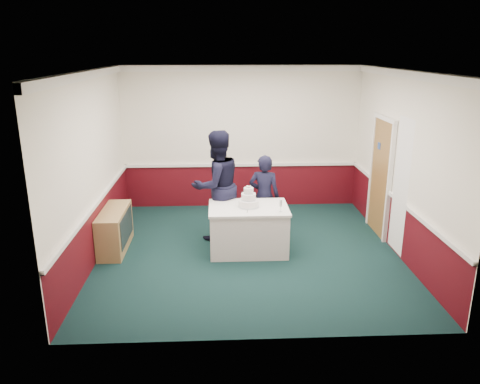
{
  "coord_description": "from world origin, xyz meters",
  "views": [
    {
      "loc": [
        -0.49,
        -7.29,
        3.31
      ],
      "look_at": [
        -0.15,
        -0.1,
        1.1
      ],
      "focal_mm": 35.0,
      "sensor_mm": 36.0,
      "label": 1
    }
  ],
  "objects_px": {
    "sideboard": "(115,230)",
    "champagne_flute": "(281,204)",
    "cake_table": "(248,228)",
    "person_woman": "(264,196)",
    "cake_knife": "(247,211)",
    "wedding_cake": "(249,200)",
    "person_man": "(217,186)"
  },
  "relations": [
    {
      "from": "sideboard",
      "to": "champagne_flute",
      "type": "height_order",
      "value": "champagne_flute"
    },
    {
      "from": "wedding_cake",
      "to": "person_man",
      "type": "height_order",
      "value": "person_man"
    },
    {
      "from": "sideboard",
      "to": "wedding_cake",
      "type": "relative_size",
      "value": 3.3
    },
    {
      "from": "cake_table",
      "to": "cake_knife",
      "type": "bearing_deg",
      "value": -98.53
    },
    {
      "from": "cake_knife",
      "to": "champagne_flute",
      "type": "xyz_separation_m",
      "value": [
        0.53,
        -0.08,
        0.14
      ]
    },
    {
      "from": "sideboard",
      "to": "wedding_cake",
      "type": "distance_m",
      "value": 2.35
    },
    {
      "from": "sideboard",
      "to": "cake_table",
      "type": "height_order",
      "value": "cake_table"
    },
    {
      "from": "sideboard",
      "to": "person_woman",
      "type": "relative_size",
      "value": 0.78
    },
    {
      "from": "sideboard",
      "to": "wedding_cake",
      "type": "height_order",
      "value": "wedding_cake"
    },
    {
      "from": "sideboard",
      "to": "cake_table",
      "type": "relative_size",
      "value": 0.91
    },
    {
      "from": "person_man",
      "to": "sideboard",
      "type": "bearing_deg",
      "value": -17.37
    },
    {
      "from": "cake_table",
      "to": "champagne_flute",
      "type": "xyz_separation_m",
      "value": [
        0.5,
        -0.28,
        0.53
      ]
    },
    {
      "from": "cake_table",
      "to": "sideboard",
      "type": "bearing_deg",
      "value": 175.55
    },
    {
      "from": "champagne_flute",
      "to": "person_woman",
      "type": "height_order",
      "value": "person_woman"
    },
    {
      "from": "cake_table",
      "to": "wedding_cake",
      "type": "height_order",
      "value": "wedding_cake"
    },
    {
      "from": "cake_knife",
      "to": "person_woman",
      "type": "height_order",
      "value": "person_woman"
    },
    {
      "from": "wedding_cake",
      "to": "cake_table",
      "type": "bearing_deg",
      "value": -90.0
    },
    {
      "from": "sideboard",
      "to": "wedding_cake",
      "type": "bearing_deg",
      "value": -4.45
    },
    {
      "from": "cake_table",
      "to": "wedding_cake",
      "type": "bearing_deg",
      "value": 90.0
    },
    {
      "from": "cake_table",
      "to": "wedding_cake",
      "type": "distance_m",
      "value": 0.5
    },
    {
      "from": "cake_table",
      "to": "person_woman",
      "type": "bearing_deg",
      "value": 62.98
    },
    {
      "from": "sideboard",
      "to": "champagne_flute",
      "type": "relative_size",
      "value": 5.85
    },
    {
      "from": "champagne_flute",
      "to": "person_man",
      "type": "xyz_separation_m",
      "value": [
        -1.03,
        0.89,
        0.06
      ]
    },
    {
      "from": "cake_table",
      "to": "person_woman",
      "type": "height_order",
      "value": "person_woman"
    },
    {
      "from": "wedding_cake",
      "to": "sideboard",
      "type": "bearing_deg",
      "value": 175.55
    },
    {
      "from": "person_man",
      "to": "person_woman",
      "type": "height_order",
      "value": "person_man"
    },
    {
      "from": "person_man",
      "to": "wedding_cake",
      "type": "bearing_deg",
      "value": 99.44
    },
    {
      "from": "wedding_cake",
      "to": "champagne_flute",
      "type": "height_order",
      "value": "wedding_cake"
    },
    {
      "from": "sideboard",
      "to": "cake_knife",
      "type": "distance_m",
      "value": 2.32
    },
    {
      "from": "wedding_cake",
      "to": "champagne_flute",
      "type": "xyz_separation_m",
      "value": [
        0.5,
        -0.28,
        0.03
      ]
    },
    {
      "from": "sideboard",
      "to": "champagne_flute",
      "type": "xyz_separation_m",
      "value": [
        2.78,
        -0.46,
        0.58
      ]
    },
    {
      "from": "sideboard",
      "to": "cake_knife",
      "type": "height_order",
      "value": "cake_knife"
    }
  ]
}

